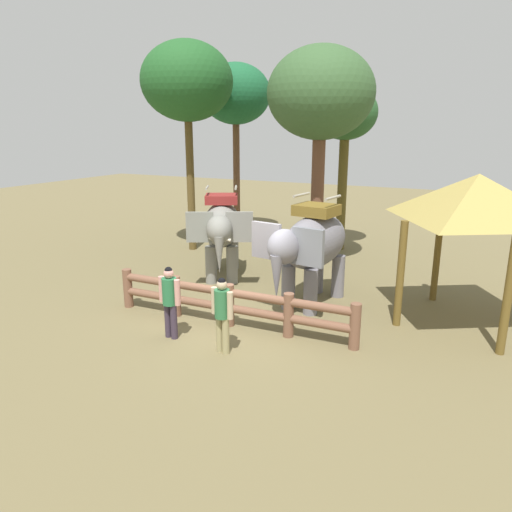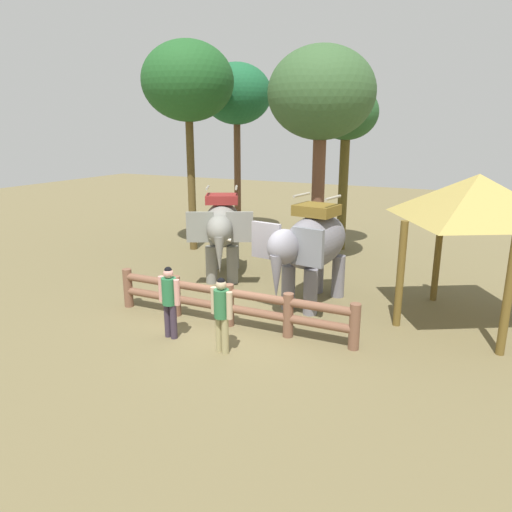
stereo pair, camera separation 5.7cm
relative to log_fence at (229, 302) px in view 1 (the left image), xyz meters
name	(u,v)px [view 1 (the left image)]	position (x,y,z in m)	size (l,w,h in m)	color
ground_plane	(231,324)	(0.00, 0.06, -0.60)	(60.00, 60.00, 0.00)	brown
log_fence	(229,302)	(0.00, 0.00, 0.00)	(6.37, 0.42, 1.05)	brown
elephant_near_left	(222,228)	(-2.08, 3.28, 1.03)	(2.68, 3.40, 2.90)	gray
elephant_center	(311,245)	(1.28, 2.20, 1.07)	(2.02, 3.54, 2.98)	slate
tourist_woman_in_black	(170,297)	(-0.86, -1.19, 0.38)	(0.60, 0.36, 1.70)	#372C3B
tourist_man_in_blue	(222,310)	(0.58, -1.32, 0.37)	(0.58, 0.40, 1.68)	#9B9162
thatched_shelter	(477,199)	(5.10, 2.66, 2.47)	(3.87, 3.87, 3.66)	brown
tree_far_left	(321,96)	(0.14, 5.91, 5.07)	(3.47, 3.47, 7.23)	brown
tree_back_center	(346,117)	(0.24, 8.60, 4.48)	(2.36, 2.36, 6.23)	brown
tree_far_right	(187,83)	(-5.00, 5.97, 5.67)	(3.38, 3.38, 7.76)	brown
tree_deep_back	(236,96)	(-4.57, 8.89, 5.38)	(2.92, 2.92, 7.29)	brown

